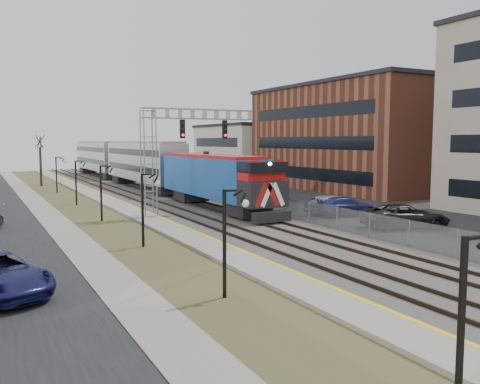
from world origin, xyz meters
TOP-DOWN VIEW (x-y plane):
  - sidewalk at (-7.00, 35.00)m, footprint 2.00×120.00m
  - grass_median at (-4.00, 35.00)m, footprint 4.00×120.00m
  - platform at (-1.00, 35.00)m, footprint 2.00×120.00m
  - ballast_bed at (4.00, 35.00)m, footprint 8.00×120.00m
  - parking_lot at (16.00, 35.00)m, footprint 16.00×120.00m
  - platform_edge at (-0.12, 35.00)m, footprint 0.24×120.00m
  - track_near at (2.00, 35.00)m, footprint 1.58×120.00m
  - track_far at (5.50, 35.00)m, footprint 1.58×120.00m
  - train at (5.50, 53.33)m, footprint 3.00×63.05m
  - signal_gantry at (1.22, 27.99)m, footprint 9.00×1.07m
  - lampposts at (-4.00, 18.29)m, footprint 0.14×62.14m
  - fence at (8.20, 35.00)m, footprint 0.04×120.00m
  - buildings_east at (30.00, 31.18)m, footprint 16.00×76.00m
  - car_lot_c at (12.89, 15.89)m, footprint 6.22×4.45m
  - car_lot_d at (13.00, 22.04)m, footprint 5.16×2.60m
  - car_lot_e at (12.71, 23.39)m, footprint 4.87×2.59m
  - car_lot_f at (13.56, 41.67)m, footprint 4.85×2.28m
  - car_lot_g at (13.40, 44.09)m, footprint 4.21×2.34m

SIDE VIEW (x-z plane):
  - parking_lot at x=16.00m, z-range 0.00..0.04m
  - grass_median at x=-4.00m, z-range 0.00..0.06m
  - sidewalk at x=-7.00m, z-range 0.00..0.08m
  - ballast_bed at x=4.00m, z-range 0.00..0.20m
  - platform at x=-1.00m, z-range 0.00..0.24m
  - platform_edge at x=-0.12m, z-range 0.24..0.25m
  - track_near at x=2.00m, z-range 0.20..0.35m
  - track_far at x=5.50m, z-range 0.20..0.35m
  - car_lot_g at x=13.40m, z-range 0.00..1.35m
  - car_lot_d at x=13.00m, z-range 0.00..1.44m
  - car_lot_f at x=13.56m, z-range 0.00..1.54m
  - car_lot_c at x=12.89m, z-range 0.00..1.57m
  - car_lot_e at x=12.71m, z-range 0.00..1.58m
  - fence at x=8.20m, z-range 0.00..1.60m
  - lampposts at x=-4.00m, z-range 0.00..4.00m
  - train at x=5.50m, z-range 0.22..5.55m
  - signal_gantry at x=1.22m, z-range 1.51..9.66m
  - buildings_east at x=30.00m, z-range -1.19..13.81m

